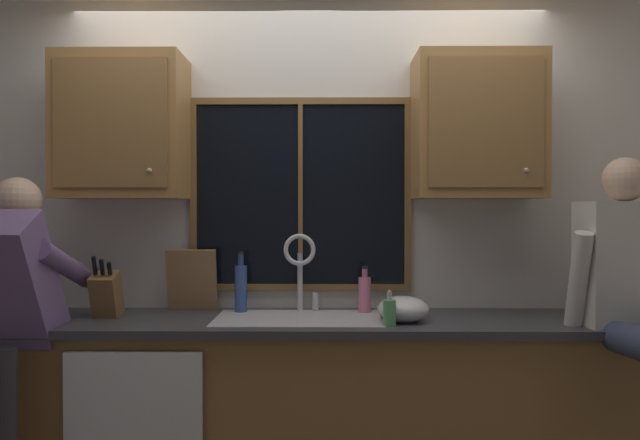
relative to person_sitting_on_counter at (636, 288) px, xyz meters
The scene contains 21 objects.
back_wall 1.58m from the person_sitting_on_counter, 156.32° to the left, with size 5.81×0.12×2.55m, color silver.
window_glass 1.64m from the person_sitting_on_counter, 159.24° to the left, with size 1.10×0.02×0.95m, color black.
window_frame_top 1.83m from the person_sitting_on_counter, 159.58° to the left, with size 1.17×0.02×0.04m, color brown.
window_frame_bottom 1.58m from the person_sitting_on_counter, 159.58° to the left, with size 1.17×0.02×0.04m, color brown.
window_frame_left 2.17m from the person_sitting_on_counter, 164.93° to the left, with size 0.04×0.02×0.95m, color brown.
window_frame_right 1.15m from the person_sitting_on_counter, 148.91° to the left, with size 0.04×0.02×0.95m, color brown.
window_mullion_center 1.64m from the person_sitting_on_counter, 159.65° to the left, with size 0.02×0.02×0.95m, color brown.
lower_cabinet_run 1.61m from the person_sitting_on_counter, 168.96° to the left, with size 3.41×0.58×0.88m, color olive.
countertop 1.48m from the person_sitting_on_counter, 169.73° to the left, with size 3.47×0.62×0.04m, color #38383D.
dishwasher_front 2.28m from the person_sitting_on_counter, behind, with size 0.60×0.02×0.74m, color white.
upper_cabinet_left 2.53m from the person_sitting_on_counter, behind, with size 0.63×0.36×0.72m.
upper_cabinet_right 1.04m from the person_sitting_on_counter, 145.85° to the left, with size 0.63×0.36×0.72m.
sink 1.53m from the person_sitting_on_counter, 169.67° to the left, with size 0.80×0.46×0.21m.
faucet 1.54m from the person_sitting_on_counter, 163.02° to the left, with size 0.18×0.09×0.40m.
person_sitting_on_counter is the anchor object (origin of this frame).
knife_block 2.44m from the person_sitting_on_counter, behind, with size 0.12×0.18×0.32m.
cutting_board 2.10m from the person_sitting_on_counter, 166.62° to the left, with size 0.26×0.02×0.32m, color #997047.
mixing_bowl 1.01m from the person_sitting_on_counter, 168.57° to the left, with size 0.24×0.24×0.12m, color silver.
soap_dispenser 1.07m from the person_sitting_on_counter, behind, with size 0.06×0.07×0.16m.
bottle_green_glass 1.84m from the person_sitting_on_counter, 166.07° to the left, with size 0.06×0.06×0.31m.
bottle_tall_clear 1.23m from the person_sitting_on_counter, 159.31° to the left, with size 0.06×0.06×0.24m.
Camera 1 is at (0.08, -3.16, 1.44)m, focal length 33.40 mm.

